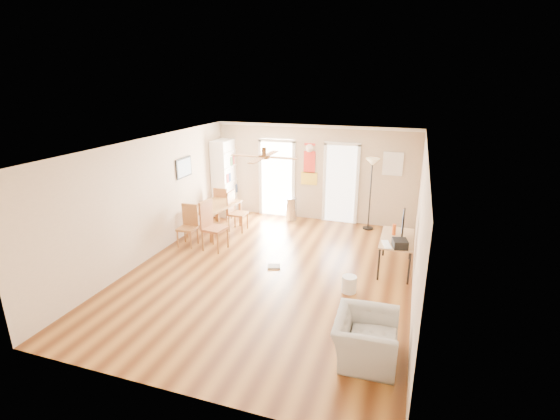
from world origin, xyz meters
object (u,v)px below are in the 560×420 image
(dining_chair_right_a, at_px, (238,211))
(dining_chair_near, at_px, (187,226))
(trash_can, at_px, (291,209))
(printer, at_px, (400,244))
(bookshelf, at_px, (225,177))
(dining_table, at_px, (214,218))
(torchiere_lamp, at_px, (370,194))
(computer_desk, at_px, (396,253))
(armchair, at_px, (366,338))
(dining_chair_right_b, at_px, (215,226))
(dining_chair_far, at_px, (223,204))
(wastebasket_a, at_px, (349,284))

(dining_chair_right_a, bearing_deg, dining_chair_near, 151.20)
(dining_chair_near, bearing_deg, trash_can, 51.96)
(trash_can, bearing_deg, printer, -42.08)
(bookshelf, bearing_deg, trash_can, -6.10)
(dining_table, relative_size, trash_can, 2.20)
(dining_chair_near, relative_size, trash_can, 1.50)
(dining_chair_near, relative_size, torchiere_lamp, 0.52)
(trash_can, height_order, computer_desk, computer_desk)
(bookshelf, height_order, armchair, bookshelf)
(trash_can, bearing_deg, dining_chair_right_b, -113.49)
(bookshelf, bearing_deg, dining_chair_far, -76.51)
(dining_table, height_order, dining_chair_near, dining_chair_near)
(dining_table, bearing_deg, armchair, -41.48)
(bookshelf, bearing_deg, computer_desk, -29.57)
(dining_table, xyz_separation_m, wastebasket_a, (3.79, -2.02, -0.20))
(torchiere_lamp, xyz_separation_m, computer_desk, (0.80, -2.20, -0.59))
(dining_chair_right_a, bearing_deg, dining_chair_right_b, 179.96)
(dining_chair_right_a, relative_size, armchair, 1.04)
(dining_chair_right_a, distance_m, dining_chair_far, 0.94)
(computer_desk, distance_m, wastebasket_a, 1.47)
(dining_chair_right_b, height_order, wastebasket_a, dining_chair_right_b)
(trash_can, distance_m, armchair, 5.88)
(dining_chair_right_b, height_order, computer_desk, dining_chair_right_b)
(dining_chair_right_b, height_order, printer, dining_chair_right_b)
(dining_chair_right_b, height_order, trash_can, dining_chair_right_b)
(dining_table, xyz_separation_m, trash_can, (1.62, 1.43, -0.03))
(dining_table, height_order, wastebasket_a, dining_table)
(printer, bearing_deg, torchiere_lamp, 94.70)
(trash_can, relative_size, printer, 2.09)
(bookshelf, distance_m, dining_chair_right_b, 2.71)
(dining_chair_right_b, bearing_deg, wastebasket_a, -100.39)
(computer_desk, bearing_deg, dining_chair_near, -176.62)
(trash_can, xyz_separation_m, torchiere_lamp, (2.10, -0.00, 0.61))
(bookshelf, relative_size, wastebasket_a, 6.83)
(bookshelf, height_order, dining_chair_near, bookshelf)
(trash_can, bearing_deg, bookshelf, 178.89)
(bookshelf, relative_size, dining_chair_right_a, 2.09)
(printer, bearing_deg, trash_can, 124.58)
(bookshelf, xyz_separation_m, dining_chair_far, (0.20, -0.61, -0.60))
(dining_chair_right_a, relative_size, dining_chair_right_b, 0.90)
(dining_chair_far, height_order, wastebasket_a, dining_chair_far)
(computer_desk, bearing_deg, wastebasket_a, -120.59)
(trash_can, height_order, armchair, trash_can)
(dining_table, relative_size, dining_chair_right_a, 1.39)
(dining_chair_right_a, xyz_separation_m, armchair, (3.75, -4.06, -0.19))
(dining_chair_right_a, xyz_separation_m, trash_can, (1.07, 1.18, -0.19))
(dining_chair_far, distance_m, armchair, 6.46)
(wastebasket_a, bearing_deg, trash_can, 122.13)
(dining_table, height_order, dining_chair_far, dining_chair_far)
(bookshelf, bearing_deg, armchair, -53.49)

